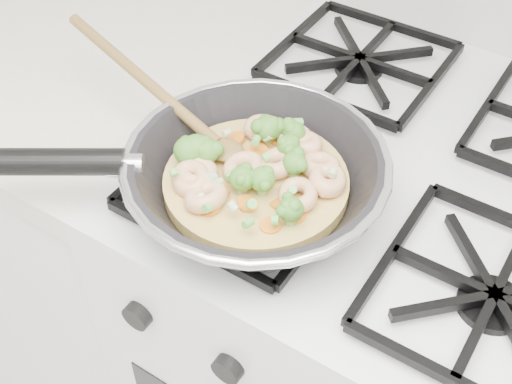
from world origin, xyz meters
The scene contains 3 objects.
stove centered at (0.00, 1.70, 0.46)m, with size 0.60×0.60×0.92m.
counter_left centered at (-0.80, 1.70, 0.45)m, with size 1.00×0.60×0.90m.
skillet centered at (-0.13, 1.53, 0.96)m, with size 0.48×0.33×0.09m.
Camera 1 is at (0.17, 1.08, 1.47)m, focal length 47.39 mm.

